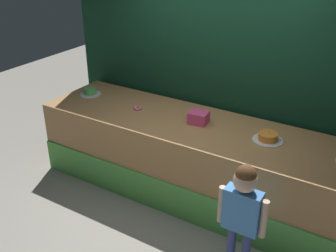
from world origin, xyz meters
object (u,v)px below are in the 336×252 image
Objects in this scene: pink_box at (198,117)px; donut at (138,108)px; cake_center at (268,137)px; cake_left at (90,92)px; child_figure at (243,207)px.

donut is at bearing -176.72° from pink_box.
donut is 0.35× the size of cake_center.
cake_center reaches higher than cake_left.
cake_center is (1.66, 0.05, 0.02)m from donut.
child_figure reaches higher than donut.
donut is (-0.83, -0.05, -0.05)m from pink_box.
child_figure reaches higher than pink_box.
child_figure is at bearing -20.81° from cake_left.
cake_left is 0.88× the size of cake_center.
pink_box is 0.66× the size of cake_center.
pink_box reaches higher than donut.
pink_box is (-0.96, 0.98, 0.24)m from child_figure.
pink_box is at bearing -179.60° from cake_center.
cake_center is at bearing -0.19° from cake_left.
child_figure is 1.39m from pink_box.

